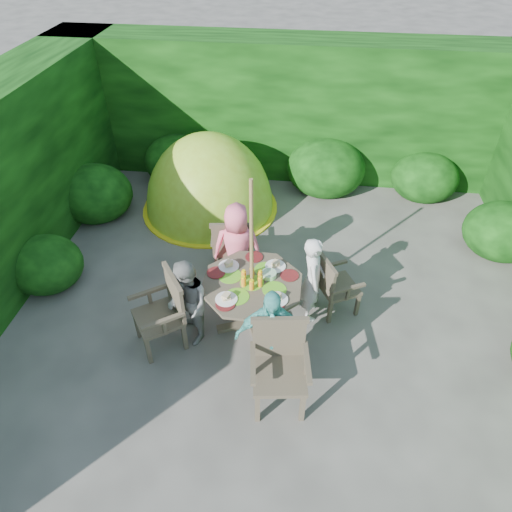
# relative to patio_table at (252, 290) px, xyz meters

# --- Properties ---
(ground) EXTENTS (60.00, 60.00, 0.00)m
(ground) POSITION_rel_patio_table_xyz_m (0.29, 0.27, -0.64)
(ground) COLOR #47443F
(ground) RESTS_ON ground
(hedge_enclosure) EXTENTS (9.00, 9.00, 2.50)m
(hedge_enclosure) POSITION_rel_patio_table_xyz_m (0.29, 1.60, 0.61)
(hedge_enclosure) COLOR black
(hedge_enclosure) RESTS_ON ground
(patio_table) EXTENTS (1.69, 1.69, 0.91)m
(patio_table) POSITION_rel_patio_table_xyz_m (0.00, 0.00, 0.00)
(patio_table) COLOR #3C3427
(patio_table) RESTS_ON ground
(parasol_pole) EXTENTS (0.06, 0.06, 2.20)m
(parasol_pole) POSITION_rel_patio_table_xyz_m (-0.00, -0.00, 0.46)
(parasol_pole) COLOR olive
(parasol_pole) RESTS_ON ground
(garden_chair_right) EXTENTS (0.65, 0.68, 0.88)m
(garden_chair_right) POSITION_rel_patio_table_xyz_m (1.02, 0.41, -0.17)
(garden_chair_right) COLOR #3C3427
(garden_chair_right) RESTS_ON ground
(garden_chair_left) EXTENTS (0.77, 0.79, 0.99)m
(garden_chair_left) POSITION_rel_patio_table_xyz_m (-1.03, -0.40, -0.11)
(garden_chair_left) COLOR #3C3427
(garden_chair_left) RESTS_ON ground
(garden_chair_back) EXTENTS (0.64, 0.59, 0.95)m
(garden_chair_back) POSITION_rel_patio_table_xyz_m (-0.43, 1.01, -0.13)
(garden_chair_back) COLOR #3C3427
(garden_chair_back) RESTS_ON ground
(garden_chair_front) EXTENTS (0.69, 0.63, 1.03)m
(garden_chair_front) POSITION_rel_patio_table_xyz_m (0.43, -1.01, -0.08)
(garden_chair_front) COLOR #3C3427
(garden_chair_front) RESTS_ON ground
(child_right) EXTENTS (0.33, 0.48, 1.25)m
(child_right) POSITION_rel_patio_table_xyz_m (0.74, 0.30, -0.01)
(child_right) COLOR silver
(child_right) RESTS_ON ground
(child_left) EXTENTS (0.70, 0.74, 1.21)m
(child_left) POSITION_rel_patio_table_xyz_m (-0.75, -0.30, -0.03)
(child_left) COLOR gray
(child_left) RESTS_ON ground
(child_back) EXTENTS (0.72, 0.52, 1.36)m
(child_back) POSITION_rel_patio_table_xyz_m (-0.30, 0.74, 0.04)
(child_back) COLOR #FF6984
(child_back) RESTS_ON ground
(child_front) EXTENTS (0.82, 0.44, 1.33)m
(child_front) POSITION_rel_patio_table_xyz_m (0.30, -0.74, 0.03)
(child_front) COLOR #4FB8AE
(child_front) RESTS_ON ground
(dome_tent) EXTENTS (2.58, 2.58, 2.73)m
(dome_tent) POSITION_rel_patio_table_xyz_m (-1.12, 2.65, -0.64)
(dome_tent) COLOR #95B422
(dome_tent) RESTS_ON ground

